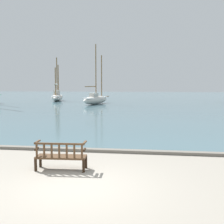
# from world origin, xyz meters

# --- Properties ---
(ground_plane) EXTENTS (160.00, 160.00, 0.00)m
(ground_plane) POSITION_xyz_m (0.00, 0.00, 0.00)
(ground_plane) COLOR gray
(harbor_water) EXTENTS (100.00, 80.00, 0.08)m
(harbor_water) POSITION_xyz_m (0.00, 44.00, 0.04)
(harbor_water) COLOR #476670
(harbor_water) RESTS_ON ground
(quay_edge_kerb) EXTENTS (40.00, 0.30, 0.12)m
(quay_edge_kerb) POSITION_xyz_m (0.00, 3.85, 0.06)
(quay_edge_kerb) COLOR slate
(quay_edge_kerb) RESTS_ON ground
(park_bench) EXTENTS (1.63, 0.61, 0.92)m
(park_bench) POSITION_xyz_m (-0.91, 1.32, 0.47)
(park_bench) COLOR black
(park_bench) RESTS_ON ground
(sailboat_mid_starboard) EXTENTS (2.55, 5.63, 6.67)m
(sailboat_mid_starboard) POSITION_xyz_m (-12.53, 34.95, 0.77)
(sailboat_mid_starboard) COLOR silver
(sailboat_mid_starboard) RESTS_ON harbor_water
(sailboat_far_starboard) EXTENTS (3.01, 6.75, 7.72)m
(sailboat_far_starboard) POSITION_xyz_m (-5.24, 28.86, 0.75)
(sailboat_far_starboard) COLOR silver
(sailboat_far_starboard) RESTS_ON harbor_water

